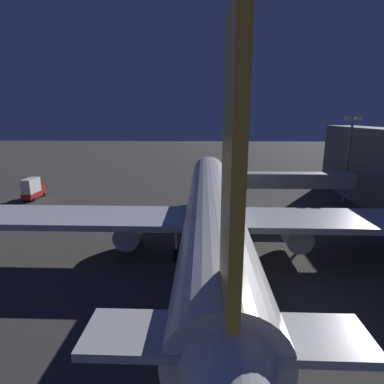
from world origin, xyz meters
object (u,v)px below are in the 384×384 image
(traffic_cone_nose_starboard, at_px, (198,196))
(airliner_at_gate, at_px, (212,212))
(jet_bridge, at_px, (279,180))
(apron_floodlight_mast, at_px, (349,154))
(catering_truck, at_px, (33,189))
(traffic_cone_nose_port, at_px, (219,196))

(traffic_cone_nose_starboard, bearing_deg, airliner_at_gate, 94.53)
(airliner_at_gate, xyz_separation_m, jet_bridge, (-11.76, -17.97, 0.13))
(apron_floodlight_mast, bearing_deg, jet_bridge, 21.90)
(jet_bridge, bearing_deg, apron_floodlight_mast, -158.10)
(apron_floodlight_mast, xyz_separation_m, traffic_cone_nose_starboard, (27.70, -4.24, -9.21))
(airliner_at_gate, relative_size, jet_bridge, 2.66)
(catering_truck, relative_size, traffic_cone_nose_port, 10.65)
(airliner_at_gate, relative_size, apron_floodlight_mast, 3.61)
(traffic_cone_nose_port, relative_size, traffic_cone_nose_starboard, 1.00)
(airliner_at_gate, xyz_separation_m, traffic_cone_nose_port, (-2.20, -27.74, -5.23))
(airliner_at_gate, xyz_separation_m, apron_floodlight_mast, (-25.50, -23.50, 3.98))
(apron_floodlight_mast, bearing_deg, traffic_cone_nose_port, -10.31)
(airliner_at_gate, relative_size, catering_truck, 9.95)
(apron_floodlight_mast, bearing_deg, traffic_cone_nose_starboard, -8.70)
(jet_bridge, height_order, traffic_cone_nose_port, jet_bridge)
(apron_floodlight_mast, distance_m, traffic_cone_nose_starboard, 29.50)
(apron_floodlight_mast, bearing_deg, airliner_at_gate, 42.66)
(catering_truck, bearing_deg, traffic_cone_nose_port, -175.74)
(traffic_cone_nose_port, bearing_deg, airliner_at_gate, 85.47)
(airliner_at_gate, bearing_deg, jet_bridge, -123.20)
(apron_floodlight_mast, xyz_separation_m, catering_truck, (60.76, -1.45, -7.38))
(jet_bridge, relative_size, catering_truck, 3.74)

